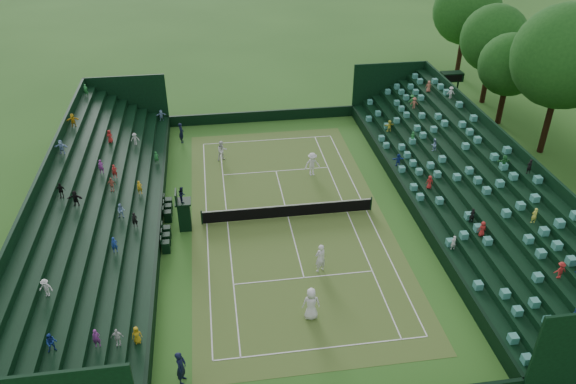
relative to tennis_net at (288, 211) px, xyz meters
name	(u,v)px	position (x,y,z in m)	size (l,w,h in m)	color
ground	(288,217)	(0.00, 0.00, -0.53)	(160.00, 160.00, 0.00)	#2A591C
court_surface	(288,217)	(0.00, 0.00, -0.52)	(12.97, 26.77, 0.01)	#3D7A28
perimeter_wall_north	(263,116)	(0.00, 15.88, -0.03)	(17.17, 0.20, 1.00)	black
perimeter_wall_east	(409,201)	(8.48, 0.00, -0.03)	(0.20, 31.77, 1.00)	black
perimeter_wall_west	(160,221)	(-8.48, 0.00, -0.03)	(0.20, 31.77, 1.00)	black
north_grandstand	(468,184)	(12.66, 0.00, 1.02)	(6.60, 32.00, 4.90)	black
south_grandstand	(92,213)	(-12.66, 0.00, 1.02)	(6.60, 32.00, 4.90)	black
tennis_net	(288,211)	(0.00, 0.00, 0.00)	(11.67, 0.10, 1.06)	black
scoreboard_tower	(451,78)	(17.75, 16.00, 2.62)	(2.00, 1.00, 3.70)	black
tree_row	(553,60)	(22.86, 9.10, 6.39)	(10.68, 37.31, 11.99)	black
umpire_chair	(184,211)	(-6.88, -0.34, 0.84)	(1.01, 1.01, 3.19)	black
courtside_chairs	(167,224)	(-8.05, -0.22, -0.10)	(0.52, 5.49, 1.13)	black
player_near_west	(311,304)	(-0.19, -9.65, 0.45)	(0.96, 0.62, 1.96)	white
player_near_east	(320,258)	(1.04, -5.91, 0.43)	(0.70, 0.46, 1.91)	silver
player_far_west	(222,151)	(-4.01, 8.85, 0.31)	(0.81, 0.63, 1.67)	white
player_far_east	(312,164)	(2.67, 5.44, 0.41)	(1.21, 0.70, 1.88)	white
line_judge_north	(181,133)	(-7.26, 12.60, 0.35)	(0.64, 0.42, 1.76)	black
line_judge_south	(181,367)	(-6.91, -12.90, 0.40)	(0.68, 0.44, 1.85)	black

